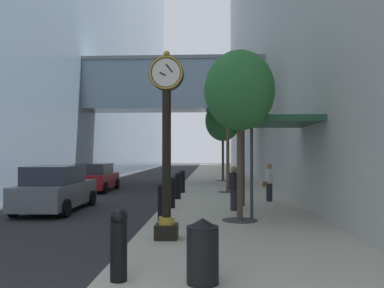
# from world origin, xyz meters

# --- Properties ---
(ground_plane) EXTENTS (110.00, 110.00, 0.00)m
(ground_plane) POSITION_xyz_m (0.00, 27.00, 0.00)
(ground_plane) COLOR #262628
(ground_plane) RESTS_ON ground
(sidewalk_right) EXTENTS (5.54, 80.00, 0.14)m
(sidewalk_right) POSITION_xyz_m (2.77, 30.00, 0.07)
(sidewalk_right) COLOR #ADA593
(sidewalk_right) RESTS_ON ground
(building_block_right) EXTENTS (9.00, 80.00, 29.77)m
(building_block_right) POSITION_xyz_m (10.04, 30.00, 14.88)
(building_block_right) COLOR #B7B2A8
(building_block_right) RESTS_ON ground
(street_clock) EXTENTS (0.84, 0.55, 4.62)m
(street_clock) POSITION_xyz_m (0.84, 6.11, 2.68)
(street_clock) COLOR black
(street_clock) RESTS_ON sidewalk_right
(bollard_nearest) EXTENTS (0.29, 0.29, 1.19)m
(bollard_nearest) POSITION_xyz_m (0.42, 2.88, 0.76)
(bollard_nearest) COLOR black
(bollard_nearest) RESTS_ON sidewalk_right
(bollard_third) EXTENTS (0.29, 0.29, 1.19)m
(bollard_third) POSITION_xyz_m (0.42, 8.66, 0.76)
(bollard_third) COLOR black
(bollard_third) RESTS_ON sidewalk_right
(bollard_fourth) EXTENTS (0.29, 0.29, 1.19)m
(bollard_fourth) POSITION_xyz_m (0.42, 11.56, 0.76)
(bollard_fourth) COLOR black
(bollard_fourth) RESTS_ON sidewalk_right
(bollard_fifth) EXTENTS (0.29, 0.29, 1.19)m
(bollard_fifth) POSITION_xyz_m (0.42, 14.45, 0.76)
(bollard_fifth) COLOR black
(bollard_fifth) RESTS_ON sidewalk_right
(bollard_sixth) EXTENTS (0.29, 0.29, 1.19)m
(bollard_sixth) POSITION_xyz_m (0.42, 17.34, 0.76)
(bollard_sixth) COLOR black
(bollard_sixth) RESTS_ON sidewalk_right
(street_tree_near) EXTENTS (2.19, 2.19, 5.30)m
(street_tree_near) POSITION_xyz_m (2.82, 8.82, 4.16)
(street_tree_near) COLOR #333335
(street_tree_near) RESTS_ON sidewalk_right
(street_tree_mid_near) EXTENTS (2.56, 2.56, 6.88)m
(street_tree_mid_near) POSITION_xyz_m (2.82, 17.72, 5.52)
(street_tree_mid_near) COLOR #333335
(street_tree_mid_near) RESTS_ON sidewalk_right
(street_tree_mid_far) EXTENTS (2.68, 2.68, 6.07)m
(street_tree_mid_far) POSITION_xyz_m (2.82, 26.62, 4.65)
(street_tree_mid_far) COLOR #333335
(street_tree_mid_far) RESTS_ON sidewalk_right
(trash_bin) EXTENTS (0.53, 0.53, 1.05)m
(trash_bin) POSITION_xyz_m (1.80, 2.82, 0.68)
(trash_bin) COLOR black
(trash_bin) RESTS_ON sidewalk_right
(pedestrian_walking) EXTENTS (0.52, 0.46, 1.64)m
(pedestrian_walking) POSITION_xyz_m (4.44, 13.80, 1.00)
(pedestrian_walking) COLOR #23232D
(pedestrian_walking) RESTS_ON sidewalk_right
(pedestrian_by_clock) EXTENTS (0.43, 0.43, 1.62)m
(pedestrian_by_clock) POSITION_xyz_m (2.76, 10.97, 0.99)
(pedestrian_by_clock) COLOR #23232D
(pedestrian_by_clock) RESTS_ON sidewalk_right
(storefront_awning) EXTENTS (2.40, 3.60, 3.30)m
(storefront_awning) POSITION_xyz_m (4.30, 10.67, 3.28)
(storefront_awning) COLOR #235138
(storefront_awning) RESTS_ON sidewalk_right
(car_red_near) EXTENTS (2.20, 4.51, 1.62)m
(car_red_near) POSITION_xyz_m (-4.85, 19.40, 0.79)
(car_red_near) COLOR #AD191E
(car_red_near) RESTS_ON ground
(car_grey_mid) EXTENTS (2.09, 4.63, 1.74)m
(car_grey_mid) POSITION_xyz_m (-4.04, 11.47, 0.84)
(car_grey_mid) COLOR slate
(car_grey_mid) RESTS_ON ground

